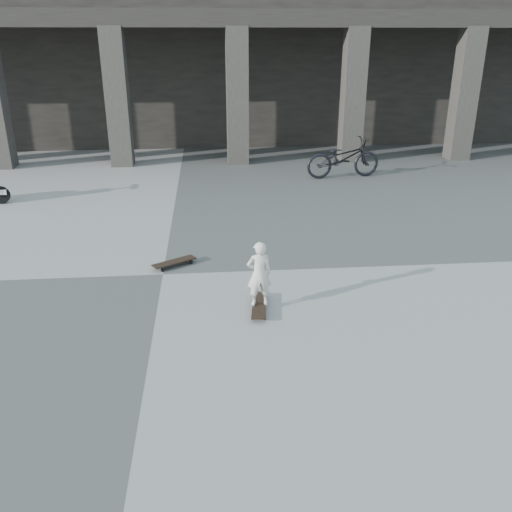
{
  "coord_description": "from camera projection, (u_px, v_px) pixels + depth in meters",
  "views": [
    {
      "loc": [
        0.81,
        -8.46,
        3.75
      ],
      "look_at": [
        1.5,
        -0.91,
        0.65
      ],
      "focal_mm": 38.0,
      "sensor_mm": 36.0,
      "label": 1
    }
  ],
  "objects": [
    {
      "name": "skateboard_spare",
      "position": [
        174.0,
        262.0,
        9.45
      ],
      "size": [
        0.78,
        0.59,
        0.09
      ],
      "rotation": [
        0.0,
        0.0,
        0.56
      ],
      "color": "black",
      "rests_on": "ground"
    },
    {
      "name": "colonnade",
      "position": [
        182.0,
        55.0,
        20.69
      ],
      "size": [
        28.0,
        8.82,
        6.0
      ],
      "color": "black",
      "rests_on": "ground"
    },
    {
      "name": "ground",
      "position": [
        163.0,
        274.0,
        9.15
      ],
      "size": [
        90.0,
        90.0,
        0.0
      ],
      "primitive_type": "plane",
      "color": "#4B4B48",
      "rests_on": "ground"
    },
    {
      "name": "bicycle",
      "position": [
        343.0,
        158.0,
        15.19
      ],
      "size": [
        2.17,
        0.97,
        1.1
      ],
      "primitive_type": "imported",
      "rotation": [
        0.0,
        0.0,
        1.69
      ],
      "color": "black",
      "rests_on": "ground"
    },
    {
      "name": "child",
      "position": [
        259.0,
        274.0,
        7.76
      ],
      "size": [
        0.38,
        0.27,
        0.98
      ],
      "primitive_type": "imported",
      "rotation": [
        0.0,
        0.0,
        3.24
      ],
      "color": "silver",
      "rests_on": "longboard"
    },
    {
      "name": "longboard",
      "position": [
        259.0,
        305.0,
        7.95
      ],
      "size": [
        0.3,
        0.88,
        0.09
      ],
      "rotation": [
        0.0,
        0.0,
        1.45
      ],
      "color": "black",
      "rests_on": "ground"
    }
  ]
}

